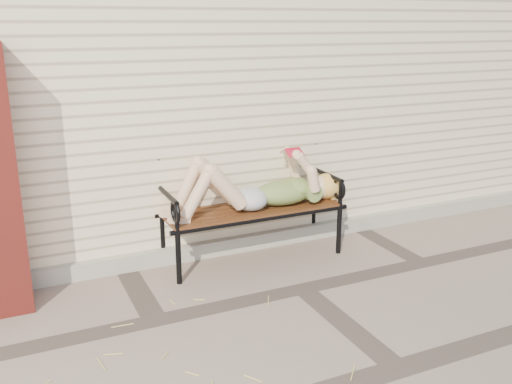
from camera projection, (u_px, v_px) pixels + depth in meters
name	position (u px, v px, depth m)	size (l,w,h in m)	color
ground	(303.00, 289.00, 4.73)	(80.00, 80.00, 0.00)	#7B6A5E
house_wall	(184.00, 75.00, 6.91)	(8.00, 4.00, 3.00)	beige
foundation_strip	(254.00, 241.00, 5.55)	(8.00, 0.10, 0.15)	gray
garden_bench	(247.00, 188.00, 5.27)	(1.80, 0.71, 1.16)	black
reading_woman	(255.00, 188.00, 5.14)	(1.69, 0.38, 0.53)	#0A3C46
straw_scatter	(214.00, 345.00, 3.90)	(2.87, 1.68, 0.01)	tan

